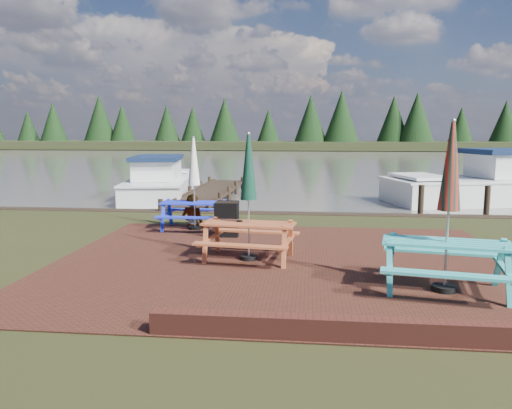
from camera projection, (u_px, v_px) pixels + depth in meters
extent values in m
plane|color=black|center=(280.00, 278.00, 8.83)|extent=(120.00, 120.00, 0.00)
cube|color=#3B1C12|center=(283.00, 263.00, 9.81)|extent=(9.00, 7.50, 0.02)
cube|color=#4C1E16|center=(390.00, 331.00, 6.09)|extent=(6.00, 0.22, 0.30)
cube|color=#45423B|center=(304.00, 160.00, 45.23)|extent=(120.00, 60.00, 0.02)
cube|color=black|center=(307.00, 145.00, 73.68)|extent=(120.00, 10.00, 1.20)
cube|color=teal|center=(447.00, 243.00, 7.94)|extent=(2.07, 1.10, 0.04)
cube|color=teal|center=(450.00, 275.00, 7.28)|extent=(1.98, 0.61, 0.04)
cube|color=teal|center=(442.00, 252.00, 8.69)|extent=(1.98, 0.61, 0.04)
cube|color=teal|center=(390.00, 264.00, 8.23)|extent=(0.39, 1.69, 0.81)
cube|color=teal|center=(504.00, 272.00, 7.76)|extent=(0.39, 1.69, 0.81)
cylinder|color=black|center=(444.00, 289.00, 8.05)|extent=(0.39, 0.39, 0.11)
cylinder|color=#B2B2B7|center=(449.00, 208.00, 7.86)|extent=(0.04, 0.04, 2.73)
cone|color=#AF2119|center=(451.00, 167.00, 7.76)|extent=(0.35, 0.35, 1.37)
cube|color=#AD522C|center=(249.00, 224.00, 9.93)|extent=(1.89, 0.94, 0.04)
cube|color=#AD522C|center=(240.00, 246.00, 9.31)|extent=(1.83, 0.48, 0.04)
cube|color=#AD522C|center=(257.00, 231.00, 10.63)|extent=(1.83, 0.48, 0.04)
cube|color=#AD522C|center=(211.00, 240.00, 10.17)|extent=(0.28, 1.57, 0.75)
cube|color=#AD522C|center=(287.00, 244.00, 9.80)|extent=(0.28, 1.57, 0.75)
cylinder|color=black|center=(249.00, 258.00, 10.03)|extent=(0.36, 0.36, 0.10)
cylinder|color=#B2B2B7|center=(249.00, 198.00, 9.85)|extent=(0.04, 0.04, 2.53)
cone|color=#0D3223|center=(249.00, 168.00, 9.76)|extent=(0.32, 0.32, 1.26)
cube|color=#1C2ED8|center=(194.00, 203.00, 13.06)|extent=(1.76, 0.71, 0.04)
cube|color=#1C2ED8|center=(189.00, 218.00, 12.45)|extent=(1.75, 0.27, 0.04)
cube|color=#1C2ED8|center=(200.00, 209.00, 13.75)|extent=(1.75, 0.27, 0.04)
cube|color=#1C2ED8|center=(167.00, 216.00, 13.17)|extent=(0.11, 1.51, 0.72)
cube|color=#1C2ED8|center=(223.00, 217.00, 13.04)|extent=(0.11, 1.51, 0.72)
cylinder|color=black|center=(195.00, 228.00, 13.15)|extent=(0.35, 0.35, 0.10)
cylinder|color=#B2B2B7|center=(194.00, 184.00, 12.98)|extent=(0.03, 0.03, 2.42)
cone|color=white|center=(194.00, 162.00, 12.90)|extent=(0.31, 0.31, 1.21)
cube|color=black|center=(226.00, 221.00, 11.92)|extent=(0.56, 0.24, 0.89)
cube|color=black|center=(228.00, 219.00, 12.22)|extent=(0.56, 0.24, 0.89)
cube|color=black|center=(227.00, 202.00, 12.01)|extent=(0.55, 0.06, 0.03)
cube|color=black|center=(212.00, 191.00, 20.49)|extent=(1.60, 9.00, 0.06)
cube|color=black|center=(194.00, 190.00, 20.57)|extent=(0.08, 9.00, 0.08)
cube|color=black|center=(230.00, 190.00, 20.41)|extent=(0.08, 9.00, 0.08)
cylinder|color=black|center=(161.00, 214.00, 16.19)|extent=(0.16, 0.16, 1.00)
cylinder|color=black|center=(209.00, 215.00, 16.02)|extent=(0.16, 0.16, 1.00)
cube|color=silver|center=(161.00, 190.00, 21.02)|extent=(3.27, 6.88, 0.94)
cube|color=silver|center=(161.00, 178.00, 20.94)|extent=(3.33, 7.02, 0.08)
cube|color=silver|center=(157.00, 169.00, 20.09)|extent=(2.04, 3.00, 0.80)
cube|color=#101E3B|center=(157.00, 158.00, 20.03)|extent=(2.28, 3.42, 0.17)
cube|color=silver|center=(168.00, 171.00, 23.41)|extent=(2.09, 1.47, 0.09)
cube|color=silver|center=(494.00, 194.00, 19.45)|extent=(8.78, 5.00, 1.11)
cube|color=silver|center=(495.00, 179.00, 19.37)|extent=(8.95, 5.10, 0.09)
cube|color=silver|center=(420.00, 176.00, 18.84)|extent=(2.10, 2.76, 0.11)
imported|color=gray|center=(192.00, 195.00, 13.30)|extent=(0.73, 0.56, 1.79)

